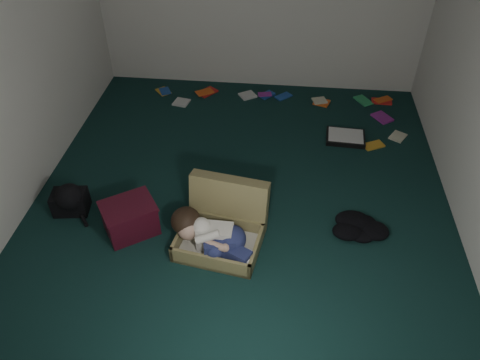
# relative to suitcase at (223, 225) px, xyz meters

# --- Properties ---
(floor) EXTENTS (4.50, 4.50, 0.00)m
(floor) POSITION_rel_suitcase_xyz_m (0.11, 0.54, -0.15)
(floor) COLOR #0E2A27
(floor) RESTS_ON ground
(wall_front) EXTENTS (4.50, 0.00, 4.50)m
(wall_front) POSITION_rel_suitcase_xyz_m (0.11, -1.71, 1.15)
(wall_front) COLOR silver
(wall_front) RESTS_ON ground
(wall_left) EXTENTS (0.00, 4.50, 4.50)m
(wall_left) POSITION_rel_suitcase_xyz_m (-1.89, 0.54, 1.15)
(wall_left) COLOR silver
(wall_left) RESTS_ON ground
(suitcase) EXTENTS (0.81, 0.79, 0.52)m
(suitcase) POSITION_rel_suitcase_xyz_m (0.00, 0.00, 0.00)
(suitcase) COLOR olive
(suitcase) RESTS_ON floor
(person) EXTENTS (0.74, 0.46, 0.32)m
(person) POSITION_rel_suitcase_xyz_m (-0.08, -0.17, 0.04)
(person) COLOR white
(person) RESTS_ON suitcase
(maroon_bin) EXTENTS (0.57, 0.55, 0.31)m
(maroon_bin) POSITION_rel_suitcase_xyz_m (-0.83, -0.01, 0.00)
(maroon_bin) COLOR #400D1A
(maroon_bin) RESTS_ON floor
(backpack) EXTENTS (0.43, 0.36, 0.24)m
(backpack) POSITION_rel_suitcase_xyz_m (-1.47, 0.19, -0.04)
(backpack) COLOR black
(backpack) RESTS_ON floor
(clothing_pile) EXTENTS (0.49, 0.45, 0.13)m
(clothing_pile) POSITION_rel_suitcase_xyz_m (1.23, 0.18, -0.09)
(clothing_pile) COLOR black
(clothing_pile) RESTS_ON floor
(paper_tray) EXTENTS (0.45, 0.35, 0.06)m
(paper_tray) POSITION_rel_suitcase_xyz_m (1.18, 1.62, -0.13)
(paper_tray) COLOR black
(paper_tray) RESTS_ON floor
(book_scatter) EXTENTS (3.09, 1.20, 0.02)m
(book_scatter) POSITION_rel_suitcase_xyz_m (0.60, 2.27, -0.15)
(book_scatter) COLOR gold
(book_scatter) RESTS_ON floor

